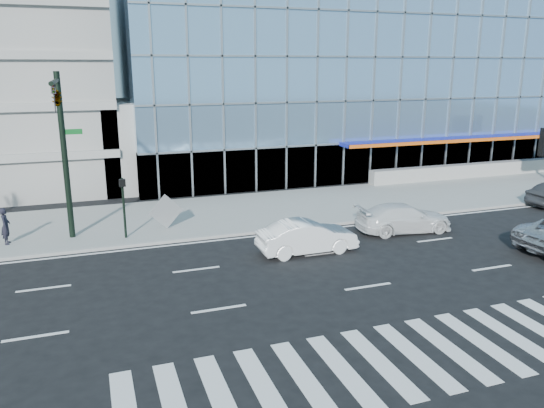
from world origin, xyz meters
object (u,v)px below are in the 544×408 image
Objects in this scene: traffic_signal at (59,117)px; ped_signal_post at (123,199)px; white_sedan at (307,237)px; pedestrian at (6,226)px; tilted_panel at (166,211)px; white_suv at (404,218)px.

ped_signal_post is (2.50, 0.37, -4.02)m from traffic_signal.
white_sedan is 14.28m from pedestrian.
traffic_signal is 6.15× the size of tilted_panel.
traffic_signal is 4.75m from ped_signal_post.
white_suv is 12.35m from tilted_panel.
traffic_signal is at bearing -172.17° from tilted_panel.
tilted_panel reaches higher than white_sedan.
tilted_panel is at bearing 45.83° from white_sedan.
traffic_signal is 1.59× the size of white_suv.
ped_signal_post is 5.61m from pedestrian.
pedestrian reaches higher than white_sedan.
pedestrian is 1.36× the size of tilted_panel.
white_sedan is at bearing -51.79° from tilted_panel.
tilted_panel reaches higher than pedestrian.
tilted_panel is at bearing 23.41° from ped_signal_post.
white_suv is (16.27, -2.83, -5.43)m from traffic_signal.
ped_signal_post is 9.09m from white_sedan.
ped_signal_post reaches higher than white_suv.
tilted_panel is (-5.64, 5.44, 0.31)m from white_sedan.
traffic_signal is 4.54× the size of pedestrian.
traffic_signal reaches higher than tilted_panel.
pedestrian is (-13.18, 5.47, 0.27)m from white_sedan.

